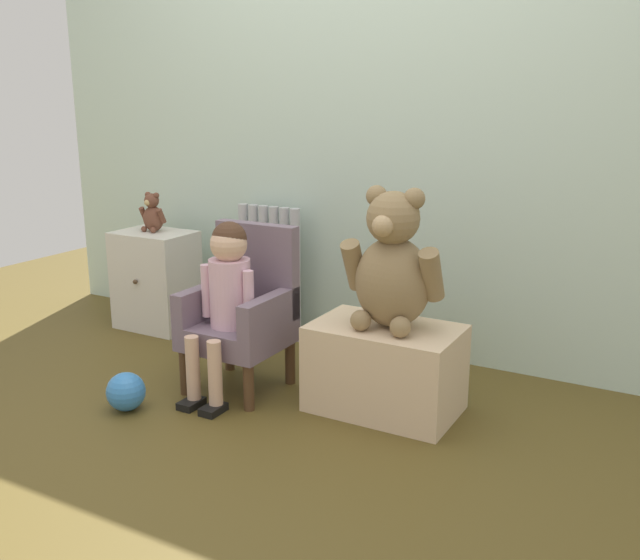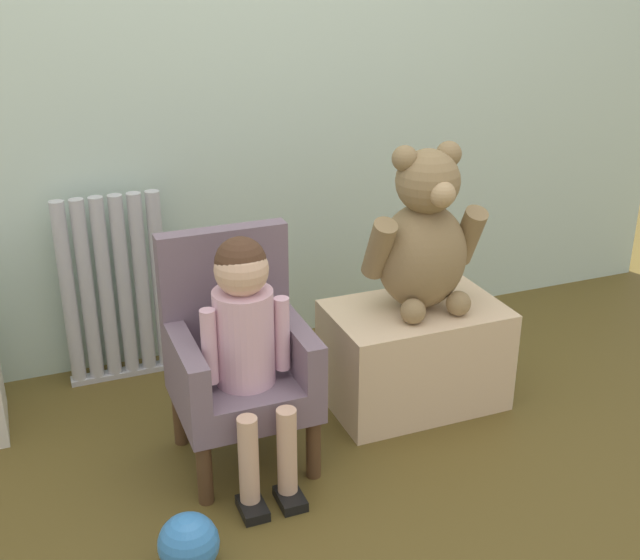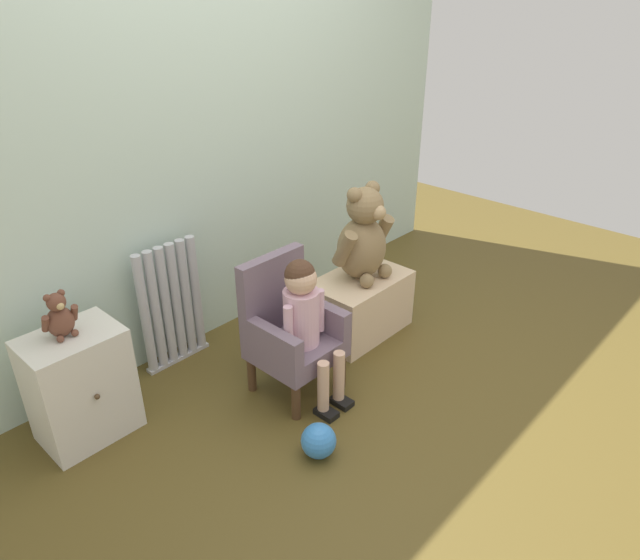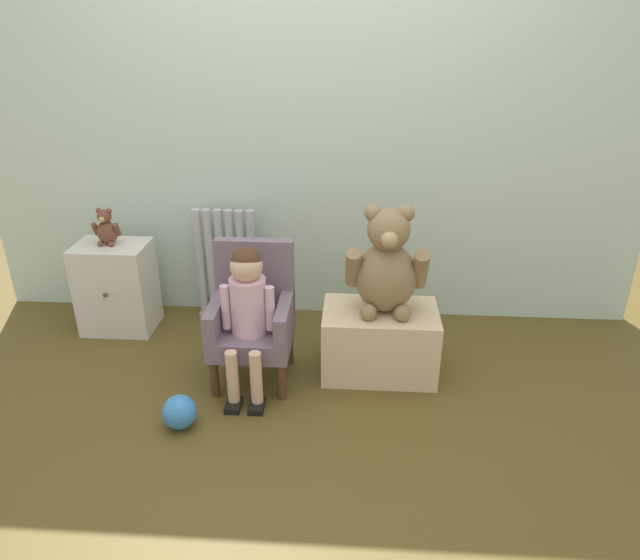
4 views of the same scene
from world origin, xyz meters
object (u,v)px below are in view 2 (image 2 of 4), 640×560
object	(u,v)px
child_figure	(246,328)
toy_ball	(189,543)
child_armchair	(237,355)
large_teddy_bear	(424,238)
radiator	(115,290)
low_bench	(414,355)

from	to	relation	value
child_figure	toy_ball	size ratio (longest dim) A/B	4.70
child_armchair	toy_ball	xyz separation A→B (m)	(-0.26, -0.44, -0.25)
toy_ball	child_armchair	bearing A→B (deg)	59.12
child_figure	large_teddy_bear	size ratio (longest dim) A/B	1.34
radiator	low_bench	size ratio (longest dim) A/B	1.19
child_figure	low_bench	bearing A→B (deg)	15.62
radiator	large_teddy_bear	distance (m)	1.08
radiator	low_bench	xyz separation A→B (m)	(0.89, -0.54, -0.16)
large_teddy_bear	low_bench	bearing A→B (deg)	-157.41
child_figure	low_bench	xyz separation A→B (m)	(0.63, 0.18, -0.30)
child_armchair	large_teddy_bear	distance (m)	0.70
low_bench	child_figure	bearing A→B (deg)	-164.38
child_armchair	toy_ball	bearing A→B (deg)	-120.88
radiator	low_bench	bearing A→B (deg)	-31.15
child_armchair	child_figure	world-z (taller)	child_figure
radiator	child_armchair	bearing A→B (deg)	-66.48
child_armchair	low_bench	world-z (taller)	child_armchair
child_figure	large_teddy_bear	bearing A→B (deg)	15.81
low_bench	toy_ball	distance (m)	1.03
radiator	large_teddy_bear	xyz separation A→B (m)	(0.91, -0.53, 0.25)
low_bench	large_teddy_bear	world-z (taller)	large_teddy_bear
child_armchair	toy_ball	distance (m)	0.57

